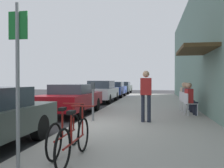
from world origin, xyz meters
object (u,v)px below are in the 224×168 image
(seated_patron_0, at_px, (190,98))
(cafe_chair_0, at_px, (189,103))
(parking_meter, at_px, (93,98))
(seated_patron_1, at_px, (188,96))
(parked_car_2, at_px, (101,91))
(parked_car_1, at_px, (72,98))
(parked_car_4, at_px, (123,87))
(pedestrian_standing, at_px, (146,92))
(bicycle_0, at_px, (65,134))
(cafe_chair_2, at_px, (184,99))
(street_sign, at_px, (18,72))
(bicycle_1, at_px, (74,139))
(cafe_chair_1, at_px, (186,101))
(parked_car_3, at_px, (114,89))
(seated_patron_2, at_px, (185,95))

(seated_patron_0, bearing_deg, cafe_chair_0, -165.55)
(parking_meter, distance_m, cafe_chair_0, 3.92)
(seated_patron_1, bearing_deg, parked_car_2, 132.88)
(seated_patron_0, bearing_deg, parked_car_1, 176.75)
(parked_car_1, distance_m, parked_car_4, 17.08)
(pedestrian_standing, bearing_deg, parked_car_1, 147.16)
(parked_car_1, distance_m, bicycle_0, 6.12)
(cafe_chair_2, relative_size, pedestrian_standing, 0.51)
(parking_meter, height_order, bicycle_0, parking_meter)
(cafe_chair_2, xyz_separation_m, pedestrian_standing, (-1.61, -3.43, 0.50))
(parking_meter, height_order, street_sign, street_sign)
(parked_car_1, bearing_deg, street_sign, -77.39)
(bicycle_1, distance_m, cafe_chair_1, 7.27)
(street_sign, bearing_deg, pedestrian_standing, 68.00)
(seated_patron_1, bearing_deg, cafe_chair_1, -162.53)
(parking_meter, relative_size, cafe_chair_1, 1.52)
(pedestrian_standing, bearing_deg, parking_meter, -177.72)
(cafe_chair_0, bearing_deg, parking_meter, -150.47)
(parked_car_3, relative_size, street_sign, 1.69)
(parked_car_2, distance_m, cafe_chair_0, 7.97)
(parked_car_3, relative_size, cafe_chair_2, 5.06)
(cafe_chair_2, bearing_deg, seated_patron_1, -85.53)
(parked_car_1, distance_m, parked_car_3, 11.25)
(cafe_chair_2, bearing_deg, pedestrian_standing, -115.21)
(parked_car_3, relative_size, seated_patron_2, 3.41)
(cafe_chair_2, relative_size, seated_patron_2, 0.67)
(street_sign, xyz_separation_m, cafe_chair_0, (3.45, 6.41, -1.02))
(parked_car_3, relative_size, parking_meter, 3.33)
(bicycle_1, relative_size, pedestrian_standing, 1.01)
(parked_car_1, xyz_separation_m, bicycle_0, (1.94, -5.80, -0.22))
(parked_car_3, xyz_separation_m, street_sign, (1.50, -17.96, 0.92))
(cafe_chair_1, distance_m, pedestrian_standing, 3.17)
(parked_car_4, height_order, seated_patron_0, seated_patron_0)
(bicycle_0, xyz_separation_m, seated_patron_2, (3.07, 7.09, 0.34))
(seated_patron_0, bearing_deg, cafe_chair_1, 93.99)
(parked_car_1, relative_size, parked_car_3, 1.00)
(bicycle_0, relative_size, seated_patron_1, 1.33)
(cafe_chair_1, xyz_separation_m, pedestrian_standing, (-1.61, -2.69, 0.50))
(seated_patron_0, xyz_separation_m, seated_patron_1, (0.00, 0.84, 0.00))
(parked_car_4, distance_m, pedestrian_standing, 19.53)
(parked_car_1, height_order, cafe_chair_2, parked_car_1)
(seated_patron_0, bearing_deg, seated_patron_1, 89.98)
(parked_car_3, xyz_separation_m, seated_patron_0, (5.01, -11.54, 0.10))
(parked_car_4, relative_size, street_sign, 1.69)
(bicycle_1, xyz_separation_m, cafe_chair_2, (2.69, 7.49, 0.14))
(parked_car_4, distance_m, seated_patron_1, 17.27)
(parked_car_2, relative_size, parked_car_4, 1.00)
(bicycle_0, distance_m, seated_patron_2, 7.74)
(seated_patron_2, bearing_deg, parking_meter, -134.50)
(parking_meter, bearing_deg, parked_car_2, 100.74)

